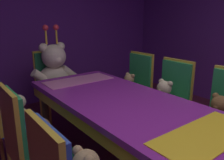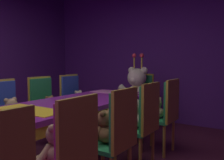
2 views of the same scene
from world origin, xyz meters
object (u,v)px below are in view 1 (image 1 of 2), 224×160
at_px(chair_left_5, 4,111).
at_px(chair_right_5, 137,82).
at_px(teddy_left_5, 20,110).
at_px(banquet_table, 205,147).
at_px(teddy_left_4, 43,136).
at_px(chair_left_4, 24,138).
at_px(throne_chair, 51,78).
at_px(chair_right_4, 172,94).
at_px(teddy_right_3, 218,114).
at_px(teddy_right_5, 129,85).
at_px(teddy_right_4, 163,97).
at_px(king_teddy_bear, 55,70).

height_order(chair_left_5, chair_right_5, same).
bearing_deg(teddy_left_5, banquet_table, -65.82).
relative_size(chair_left_5, chair_right_5, 1.00).
bearing_deg(teddy_left_4, chair_right_5, 21.33).
bearing_deg(chair_left_4, throne_chair, 60.82).
xyz_separation_m(chair_left_5, chair_right_5, (1.66, -0.02, 0.00)).
relative_size(chair_left_4, chair_right_4, 1.00).
bearing_deg(chair_left_4, teddy_left_4, -0.00).
bearing_deg(chair_left_5, teddy_right_3, -39.08).
relative_size(teddy_right_3, teddy_right_5, 1.14).
bearing_deg(teddy_right_3, chair_right_5, -96.36).
xyz_separation_m(chair_right_4, teddy_right_4, (-0.15, 0.00, 0.00)).
xyz_separation_m(chair_left_4, king_teddy_bear, (0.84, 1.33, 0.14)).
bearing_deg(teddy_left_4, king_teddy_bear, 62.40).
bearing_deg(teddy_right_4, chair_left_5, -22.89).
xyz_separation_m(teddy_right_4, chair_right_5, (0.17, 0.61, -0.00)).
height_order(teddy_left_5, teddy_right_5, teddy_right_5).
height_order(banquet_table, throne_chair, throne_chair).
xyz_separation_m(teddy_right_4, throne_chair, (-0.66, 1.51, -0.00)).
bearing_deg(teddy_right_5, teddy_left_4, 23.31).
bearing_deg(teddy_left_4, teddy_left_5, 89.34).
xyz_separation_m(chair_left_4, chair_right_4, (1.65, -0.01, 0.00)).
bearing_deg(teddy_left_5, teddy_right_5, -1.01).
height_order(teddy_right_3, throne_chair, throne_chair).
distance_m(teddy_left_4, teddy_right_4, 1.36).
xyz_separation_m(chair_left_4, chair_left_5, (0.01, 0.62, 0.00)).
relative_size(chair_left_5, king_teddy_bear, 1.11).
bearing_deg(chair_left_4, banquet_table, -47.37).
relative_size(chair_left_5, teddy_right_5, 3.36).
distance_m(teddy_left_4, throne_chair, 1.65).
bearing_deg(chair_right_4, teddy_right_3, 79.72).
bearing_deg(teddy_right_5, teddy_right_3, 90.35).
distance_m(chair_right_4, teddy_right_5, 0.62).
relative_size(teddy_left_4, throne_chair, 0.28).
height_order(teddy_right_3, king_teddy_bear, king_teddy_bear).
xyz_separation_m(chair_left_4, throne_chair, (0.84, 1.50, 0.00)).
height_order(teddy_right_4, chair_right_5, chair_right_5).
bearing_deg(teddy_right_3, banquet_table, 22.34).
bearing_deg(throne_chair, teddy_right_3, 18.28).
bearing_deg(teddy_right_5, chair_right_4, 101.05).
height_order(chair_left_4, chair_left_5, same).
xyz_separation_m(banquet_table, teddy_left_4, (-0.69, 0.91, -0.09)).
xyz_separation_m(teddy_left_4, chair_right_5, (1.53, 0.60, 0.03)).
distance_m(banquet_table, teddy_right_3, 0.76).
bearing_deg(chair_right_5, king_teddy_bear, -41.18).
xyz_separation_m(chair_left_4, teddy_left_4, (0.14, -0.00, -0.03)).
bearing_deg(king_teddy_bear, chair_left_5, -49.61).
relative_size(banquet_table, teddy_left_5, 12.82).
bearing_deg(teddy_right_4, throne_chair, -66.22).
bearing_deg(chair_right_5, teddy_left_4, 21.33).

